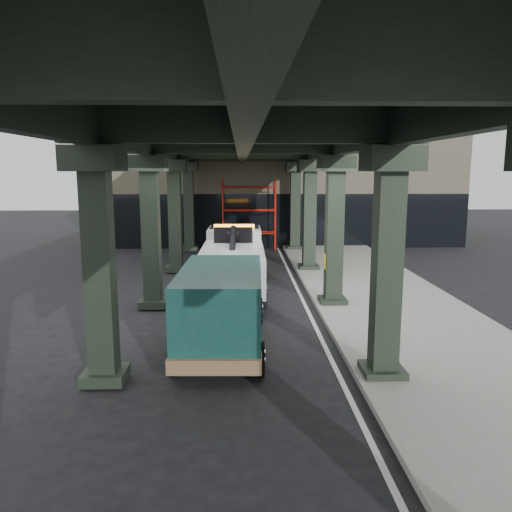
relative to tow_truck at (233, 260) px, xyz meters
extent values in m
plane|color=black|center=(0.76, -4.23, -1.22)|extent=(90.00, 90.00, 0.00)
cube|color=gray|center=(5.26, -2.23, -1.15)|extent=(5.00, 40.00, 0.15)
cube|color=silver|center=(2.46, -2.23, -1.22)|extent=(0.12, 38.00, 0.01)
cube|color=black|center=(3.36, -8.23, 1.28)|extent=(0.55, 0.55, 5.00)
cube|color=black|center=(3.36, -8.23, 3.53)|extent=(1.10, 1.10, 0.50)
cube|color=black|center=(3.36, -8.23, -1.04)|extent=(0.90, 0.90, 0.24)
cube|color=black|center=(3.36, -2.23, 1.28)|extent=(0.55, 0.55, 5.00)
cube|color=black|center=(3.36, -2.23, 3.53)|extent=(1.10, 1.10, 0.50)
cube|color=black|center=(3.36, -2.23, -1.04)|extent=(0.90, 0.90, 0.24)
cube|color=black|center=(3.36, 3.77, 1.28)|extent=(0.55, 0.55, 5.00)
cube|color=black|center=(3.36, 3.77, 3.53)|extent=(1.10, 1.10, 0.50)
cube|color=black|center=(3.36, 3.77, -1.04)|extent=(0.90, 0.90, 0.24)
cube|color=black|center=(3.36, 9.77, 1.28)|extent=(0.55, 0.55, 5.00)
cube|color=black|center=(3.36, 9.77, 3.53)|extent=(1.10, 1.10, 0.50)
cube|color=black|center=(3.36, 9.77, -1.04)|extent=(0.90, 0.90, 0.24)
cube|color=black|center=(-2.64, -8.23, 1.28)|extent=(0.55, 0.55, 5.00)
cube|color=black|center=(-2.64, -8.23, 3.53)|extent=(1.10, 1.10, 0.50)
cube|color=black|center=(-2.64, -8.23, -1.04)|extent=(0.90, 0.90, 0.24)
cube|color=black|center=(-2.64, -2.23, 1.28)|extent=(0.55, 0.55, 5.00)
cube|color=black|center=(-2.64, -2.23, 3.53)|extent=(1.10, 1.10, 0.50)
cube|color=black|center=(-2.64, -2.23, -1.04)|extent=(0.90, 0.90, 0.24)
cube|color=black|center=(-2.64, 3.77, 1.28)|extent=(0.55, 0.55, 5.00)
cube|color=black|center=(-2.64, 3.77, 3.53)|extent=(1.10, 1.10, 0.50)
cube|color=black|center=(-2.64, 3.77, -1.04)|extent=(0.90, 0.90, 0.24)
cube|color=black|center=(-2.64, 9.77, 1.28)|extent=(0.55, 0.55, 5.00)
cube|color=black|center=(-2.64, 9.77, 3.53)|extent=(1.10, 1.10, 0.50)
cube|color=black|center=(-2.64, 9.77, -1.04)|extent=(0.90, 0.90, 0.24)
cube|color=black|center=(3.36, -2.23, 4.33)|extent=(0.35, 32.00, 1.10)
cube|color=black|center=(-2.64, -2.23, 4.33)|extent=(0.35, 32.00, 1.10)
cube|color=black|center=(0.36, -2.23, 4.33)|extent=(0.35, 32.00, 1.10)
cube|color=black|center=(0.36, -2.23, 5.03)|extent=(7.40, 32.00, 0.30)
cube|color=#C6B793|center=(2.76, 15.77, 2.78)|extent=(22.00, 10.00, 8.00)
cylinder|color=red|center=(-0.74, 10.67, 0.78)|extent=(0.08, 0.08, 4.00)
cylinder|color=red|center=(-0.74, 9.87, 0.78)|extent=(0.08, 0.08, 4.00)
cylinder|color=red|center=(2.26, 10.67, 0.78)|extent=(0.08, 0.08, 4.00)
cylinder|color=red|center=(2.26, 9.87, 0.78)|extent=(0.08, 0.08, 4.00)
cylinder|color=red|center=(0.76, 10.67, -0.22)|extent=(3.00, 0.08, 0.08)
cylinder|color=red|center=(0.76, 10.67, 1.08)|extent=(3.00, 0.08, 0.08)
cylinder|color=red|center=(0.76, 10.67, 2.38)|extent=(3.00, 0.08, 0.08)
cube|color=black|center=(-0.01, -0.47, -0.59)|extent=(0.98, 6.80, 0.23)
cube|color=white|center=(0.02, 1.84, 0.18)|extent=(2.15, 2.19, 1.63)
cube|color=white|center=(0.03, 2.79, -0.27)|extent=(2.13, 0.66, 0.81)
cube|color=black|center=(0.02, 2.06, 0.63)|extent=(2.00, 1.20, 0.77)
cube|color=white|center=(-0.02, -1.51, 0.00)|extent=(2.22, 4.55, 1.27)
cube|color=orange|center=(0.02, 1.66, 1.09)|extent=(1.63, 0.27, 0.14)
cube|color=black|center=(0.00, 0.30, 0.90)|extent=(1.45, 0.56, 0.54)
cylinder|color=black|center=(-0.01, -1.33, 0.68)|extent=(0.25, 3.17, 1.21)
cube|color=black|center=(-0.04, -3.82, -0.91)|extent=(0.29, 1.27, 0.16)
cube|color=black|center=(-0.05, -4.45, -0.95)|extent=(1.45, 0.24, 0.16)
cylinder|color=black|center=(-0.97, 2.12, -0.72)|extent=(0.33, 1.00, 1.00)
cylinder|color=silver|center=(-0.97, 2.12, -0.72)|extent=(0.36, 0.55, 0.55)
cylinder|color=black|center=(1.02, 2.10, -0.72)|extent=(0.33, 1.00, 1.00)
cylinder|color=silver|center=(1.02, 2.10, -0.72)|extent=(0.36, 0.55, 0.55)
cylinder|color=black|center=(-1.00, -0.87, -0.72)|extent=(0.33, 1.00, 1.00)
cylinder|color=silver|center=(-1.00, -0.87, -0.72)|extent=(0.36, 0.55, 0.55)
cylinder|color=black|center=(0.99, -0.89, -0.72)|extent=(0.33, 1.00, 1.00)
cylinder|color=silver|center=(0.99, -0.89, -0.72)|extent=(0.36, 0.55, 0.55)
cylinder|color=black|center=(-1.02, -2.04, -0.72)|extent=(0.33, 1.00, 1.00)
cylinder|color=silver|center=(-1.02, -2.04, -0.72)|extent=(0.36, 0.55, 0.55)
cylinder|color=black|center=(0.97, -2.06, -0.72)|extent=(0.33, 1.00, 1.00)
cylinder|color=silver|center=(0.97, -2.06, -0.72)|extent=(0.36, 0.55, 0.55)
cube|color=#113F39|center=(-0.14, -3.98, -0.34)|extent=(1.93, 1.07, 0.83)
cube|color=#113F39|center=(-0.21, -6.52, 0.03)|extent=(2.07, 4.22, 1.80)
cube|color=#8E6948|center=(-0.20, -6.15, -0.71)|extent=(2.13, 5.24, 0.32)
cube|color=black|center=(-0.15, -4.35, 0.40)|extent=(1.82, 0.45, 0.77)
cube|color=black|center=(-0.21, -6.24, 0.49)|extent=(2.07, 3.39, 0.51)
cube|color=silver|center=(-0.12, -3.49, -0.71)|extent=(1.85, 0.17, 0.28)
cylinder|color=black|center=(-1.07, -4.00, -0.83)|extent=(0.28, 0.78, 0.78)
cylinder|color=silver|center=(-1.07, -4.00, -0.83)|extent=(0.31, 0.44, 0.43)
cylinder|color=black|center=(0.79, -4.05, -0.83)|extent=(0.28, 0.78, 0.78)
cylinder|color=silver|center=(0.79, -4.05, -0.83)|extent=(0.31, 0.44, 0.43)
cylinder|color=black|center=(-1.18, -7.88, -0.83)|extent=(0.28, 0.78, 0.78)
cylinder|color=silver|center=(-1.18, -7.88, -0.83)|extent=(0.31, 0.44, 0.43)
cylinder|color=black|center=(0.67, -7.94, -0.83)|extent=(0.28, 0.78, 0.78)
cylinder|color=silver|center=(0.67, -7.94, -0.83)|extent=(0.31, 0.44, 0.43)
camera|label=1|loc=(0.29, -18.45, 3.28)|focal=35.00mm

